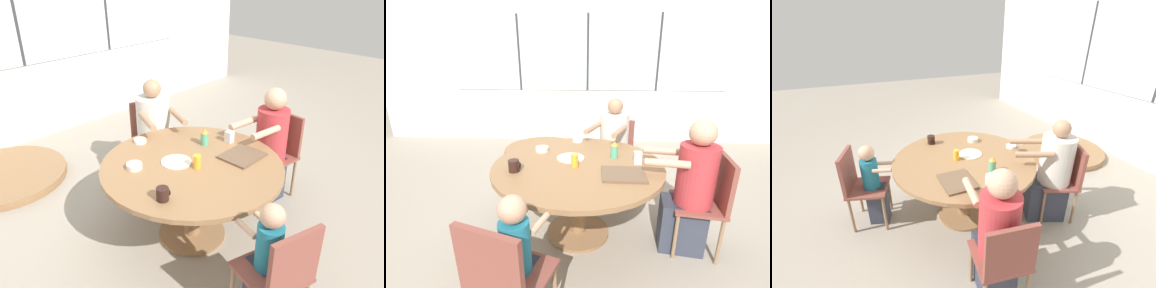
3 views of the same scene
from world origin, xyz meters
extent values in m
plane|color=gray|center=(0.00, 0.00, 0.00)|extent=(16.00, 16.00, 0.00)
cube|color=#333333|center=(-1.30, 2.94, 1.70)|extent=(0.04, 0.01, 1.35)
cylinder|color=olive|center=(0.00, 0.00, 0.72)|extent=(1.51, 1.51, 0.04)
cylinder|color=olive|center=(0.00, 0.00, 0.35)|extent=(0.14, 0.14, 0.70)
cylinder|color=olive|center=(0.00, 0.00, 0.01)|extent=(0.60, 0.60, 0.03)
cube|color=brown|center=(0.40, 0.95, 0.45)|extent=(0.52, 0.52, 0.03)
cube|color=brown|center=(0.47, 1.12, 0.67)|extent=(0.36, 0.18, 0.42)
cylinder|color=#8C6B4C|center=(0.49, 0.73, 0.22)|extent=(0.03, 0.03, 0.44)
cylinder|color=#8C6B4C|center=(0.18, 0.86, 0.22)|extent=(0.03, 0.03, 0.44)
cylinder|color=#8C6B4C|center=(0.62, 1.05, 0.22)|extent=(0.03, 0.03, 0.44)
cylinder|color=#8C6B4C|center=(0.31, 1.18, 0.22)|extent=(0.03, 0.03, 0.44)
cube|color=brown|center=(1.02, -0.15, 0.45)|extent=(0.45, 0.45, 0.03)
cube|color=brown|center=(1.20, -0.17, 0.67)|extent=(0.09, 0.38, 0.42)
cylinder|color=#8C6B4C|center=(0.83, -0.29, 0.22)|extent=(0.03, 0.03, 0.44)
cylinder|color=#8C6B4C|center=(0.88, 0.04, 0.22)|extent=(0.03, 0.03, 0.44)
cube|color=brown|center=(-0.31, -0.99, 0.45)|extent=(0.50, 0.50, 0.03)
cube|color=brown|center=(-0.36, -1.16, 0.67)|extent=(0.37, 0.15, 0.42)
cylinder|color=#8C6B4C|center=(-0.42, -0.78, 0.22)|extent=(0.03, 0.03, 0.44)
cylinder|color=#8C6B4C|center=(-0.09, -0.88, 0.22)|extent=(0.03, 0.03, 0.44)
cylinder|color=#8C6B4C|center=(-0.52, -1.10, 0.22)|extent=(0.03, 0.03, 0.44)
cylinder|color=#8C6B4C|center=(-0.19, -1.20, 0.22)|extent=(0.03, 0.03, 0.44)
cube|color=#333847|center=(0.36, 0.85, 0.23)|extent=(0.45, 0.51, 0.46)
cylinder|color=beige|center=(0.38, 0.92, 0.73)|extent=(0.35, 0.35, 0.53)
sphere|color=#A37A5B|center=(0.38, 0.92, 1.09)|extent=(0.19, 0.19, 0.19)
cylinder|color=#A37A5B|center=(0.41, 0.58, 0.87)|extent=(0.20, 0.38, 0.06)
cylinder|color=#A37A5B|center=(0.12, 0.70, 0.87)|extent=(0.20, 0.38, 0.06)
cube|color=#333847|center=(0.92, -0.13, 0.23)|extent=(0.40, 0.33, 0.46)
cylinder|color=#B23338|center=(0.98, -0.14, 0.72)|extent=(0.31, 0.31, 0.51)
sphere|color=tan|center=(0.98, -0.14, 1.08)|extent=(0.21, 0.21, 0.21)
cylinder|color=tan|center=(0.71, -0.24, 0.86)|extent=(0.34, 0.11, 0.06)
cylinder|color=tan|center=(0.75, 0.03, 0.86)|extent=(0.34, 0.11, 0.06)
cube|color=#333847|center=(-0.28, -0.92, 0.23)|extent=(0.21, 0.24, 0.46)
cylinder|color=#1E7089|center=(-0.29, -0.95, 0.62)|extent=(0.17, 0.17, 0.33)
sphere|color=tan|center=(-0.29, -0.95, 0.87)|extent=(0.16, 0.16, 0.16)
cylinder|color=tan|center=(-0.33, -0.79, 0.70)|extent=(0.09, 0.19, 0.04)
cylinder|color=tan|center=(-0.18, -0.83, 0.70)|extent=(0.09, 0.19, 0.04)
cube|color=brown|center=(0.38, -0.23, 0.75)|extent=(0.35, 0.29, 0.02)
cylinder|color=black|center=(-0.52, -0.21, 0.79)|extent=(0.09, 0.09, 0.10)
torus|color=black|center=(-0.47, -0.21, 0.79)|extent=(0.01, 0.07, 0.07)
cylinder|color=#4CA57F|center=(0.33, 0.16, 0.80)|extent=(0.07, 0.07, 0.12)
cone|color=orange|center=(0.33, 0.16, 0.87)|extent=(0.07, 0.07, 0.04)
cylinder|color=gold|center=(-0.02, -0.08, 0.79)|extent=(0.06, 0.06, 0.11)
cube|color=silver|center=(0.53, 0.03, 0.79)|extent=(0.07, 0.07, 0.11)
cylinder|color=white|center=(-0.04, 0.62, 0.75)|extent=(0.11, 0.11, 0.03)
cylinder|color=silver|center=(-0.38, 0.28, 0.76)|extent=(0.13, 0.13, 0.04)
cylinder|color=beige|center=(-0.08, 0.11, 0.74)|extent=(0.25, 0.25, 0.01)
cylinder|color=olive|center=(-0.77, 2.19, 0.01)|extent=(1.33, 1.33, 0.03)
cylinder|color=olive|center=(-0.77, 2.19, 0.04)|extent=(1.34, 1.34, 0.03)
cylinder|color=olive|center=(-0.77, 2.19, 0.07)|extent=(1.33, 1.33, 0.03)
camera|label=1|loc=(-1.95, -1.85, 2.26)|focal=35.00mm
camera|label=2|loc=(0.13, -2.11, 1.64)|focal=24.00mm
camera|label=3|loc=(2.21, -0.95, 2.06)|focal=24.00mm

